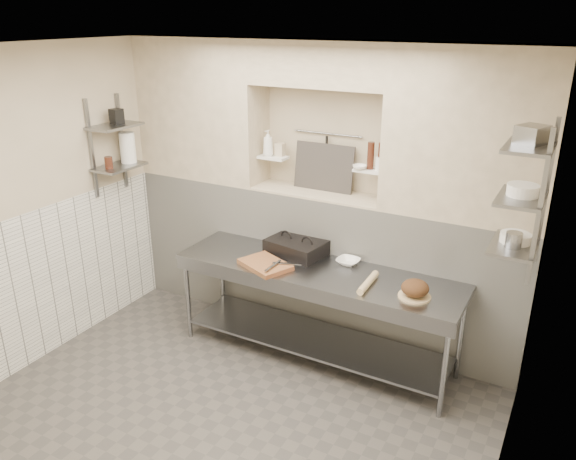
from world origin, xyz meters
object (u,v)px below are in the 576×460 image
Objects in this scene: rolling_pin at (368,283)px; mixing_bowl at (348,262)px; prep_table at (316,296)px; bowl_alcove at (360,167)px; bread_loaf at (415,288)px; cutting_board at (265,265)px; bottle_soap at (268,143)px; panini_press at (296,247)px; jug_left at (128,147)px.

mixing_bowl is at bearing 134.41° from rolling_pin.
mixing_bowl is at bearing 50.84° from prep_table.
mixing_bowl is 1.66× the size of bowl_alcove.
mixing_bowl is 0.93× the size of bread_loaf.
rolling_pin is 1.76× the size of bread_loaf.
mixing_bowl is 0.78m from bread_loaf.
cutting_board is 1.21m from bottle_soap.
bread_loaf is (0.71, -0.33, 0.06)m from mixing_bowl.
panini_press is 1.26m from bread_loaf.
jug_left reaches higher than panini_press.
rolling_pin is at bearing 178.88° from bread_loaf.
panini_press is at bearing -148.99° from bowl_alcove.
rolling_pin reaches higher than prep_table.
bottle_soap is (-0.80, 0.54, 1.20)m from prep_table.
panini_press is 2.57× the size of bread_loaf.
bottle_soap is at bearing 159.98° from bread_loaf.
panini_press is 2.23× the size of bottle_soap.
rolling_pin is (0.31, -0.32, 0.00)m from mixing_bowl.
jug_left reaches higher than rolling_pin.
bread_loaf is at bearing -20.02° from bottle_soap.
jug_left reaches higher than bowl_alcove.
bottle_soap is (-0.37, 0.70, 0.92)m from cutting_board.
bottle_soap reaches higher than cutting_board.
jug_left reaches higher than cutting_board.
bread_loaf is at bearing -1.12° from rolling_pin.
jug_left is at bearing 178.31° from rolling_pin.
jug_left is (-2.10, 0.00, 1.12)m from prep_table.
panini_press is 2.77× the size of mixing_bowl.
bread_loaf reaches higher than mixing_bowl.
cutting_board is 1.88m from jug_left.
jug_left is at bearing -167.31° from bowl_alcove.
prep_table is at bearing -129.16° from mixing_bowl.
jug_left reaches higher than bread_loaf.
prep_table is 0.97m from bread_loaf.
prep_table is 21.05× the size of bowl_alcove.
cutting_board is 1.14× the size of rolling_pin.
panini_press is 4.60× the size of bowl_alcove.
bowl_alcove is at bearing 48.59° from cutting_board.
panini_press is at bearing 165.96° from bread_loaf.
rolling_pin reaches higher than mixing_bowl.
bread_loaf is 2.01m from bottle_soap.
mixing_bowl reaches higher than cutting_board.
prep_table is 0.54m from cutting_board.
rolling_pin is 2.74m from jug_left.
bread_loaf reaches higher than cutting_board.
bowl_alcove is at bearing 72.35° from prep_table.
bowl_alcove is (-0.74, 0.59, 0.75)m from bread_loaf.
panini_press is 0.52m from mixing_bowl.
cutting_board is at bearing -174.83° from rolling_pin.
bread_loaf is (1.34, 0.08, 0.06)m from cutting_board.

